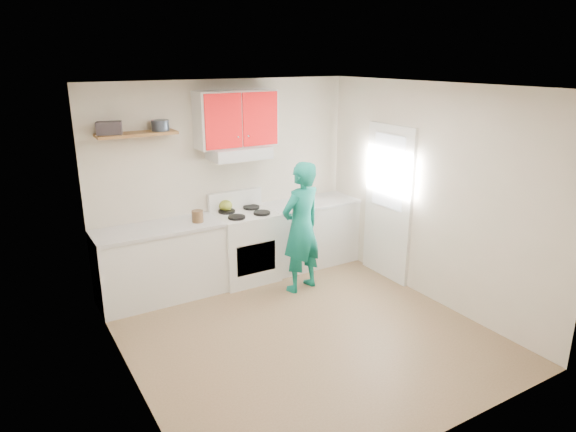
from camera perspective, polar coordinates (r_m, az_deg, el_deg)
floor at (r=5.71m, az=1.58°, el=-12.77°), size 3.80×3.80×0.00m
ceiling at (r=4.94m, az=1.84°, el=14.28°), size 3.60×3.80×0.04m
back_wall at (r=6.80m, az=-6.96°, el=3.94°), size 3.60×0.04×2.60m
front_wall at (r=3.83m, az=17.33°, el=-7.66°), size 3.60×0.04×2.60m
left_wall at (r=4.52m, az=-17.95°, el=-3.78°), size 0.04×3.80×2.60m
right_wall at (r=6.30m, az=15.66°, el=2.33°), size 0.04×3.80×2.60m
door at (r=6.83m, az=11.12°, el=1.42°), size 0.05×0.85×2.05m
door_glass at (r=6.71m, az=11.16°, el=4.88°), size 0.01×0.55×0.95m
counter_left at (r=6.45m, az=-14.06°, el=-5.17°), size 1.52×0.60×0.90m
counter_right at (r=7.31m, az=2.43°, el=-1.93°), size 1.32×0.60×0.90m
stove at (r=6.80m, az=-4.81°, el=-3.39°), size 0.76×0.65×0.92m
range_hood at (r=6.56m, az=-5.49°, el=7.03°), size 0.76×0.44×0.15m
upper_cabinets at (r=6.55m, az=-5.81°, el=10.76°), size 1.02×0.33×0.70m
shelf at (r=6.15m, az=-16.55°, el=8.78°), size 0.90×0.30×0.04m
books at (r=6.08m, az=-19.35°, el=9.26°), size 0.31×0.26×0.14m
tin at (r=6.21m, az=-14.07°, el=9.79°), size 0.26×0.26×0.12m
kettle at (r=6.75m, az=-6.98°, el=1.16°), size 0.18×0.18×0.15m
crock at (r=6.35m, az=-10.07°, el=-0.12°), size 0.17×0.17×0.17m
cutting_board at (r=7.12m, az=1.33°, el=1.43°), size 0.29×0.23×0.02m
silicone_mat at (r=7.34m, az=4.92°, el=1.81°), size 0.30×0.26×0.01m
person at (r=6.36m, az=1.48°, el=-1.28°), size 0.68×0.53×1.66m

